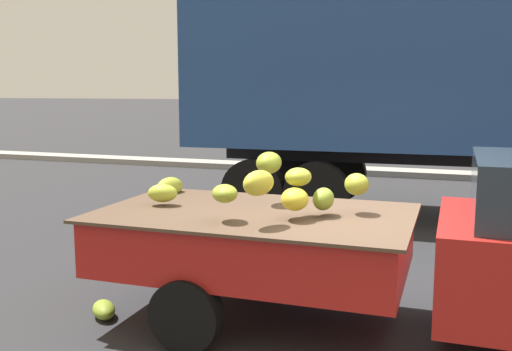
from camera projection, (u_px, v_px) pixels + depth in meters
ground at (373, 327)px, 5.51m from camera, size 220.00×220.00×0.00m
curb_strip at (426, 174)px, 14.88m from camera, size 80.00×0.80×0.16m
pickup_truck at (490, 252)px, 4.89m from camera, size 5.25×1.86×1.70m
fallen_banana_bunch_near_tailgate at (104, 310)px, 5.73m from camera, size 0.41×0.42×0.17m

